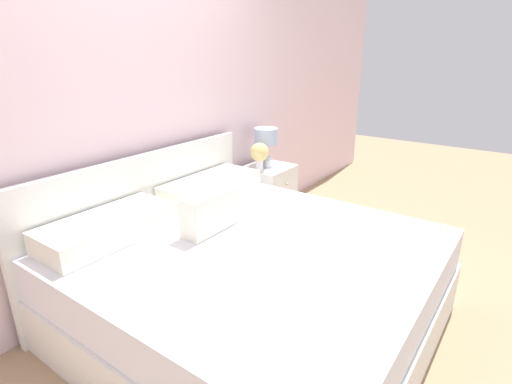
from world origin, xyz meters
TOP-DOWN VIEW (x-y plane):
  - ground_plane at (0.00, 0.00)m, footprint 12.00×12.00m
  - wall_back at (0.00, 0.07)m, footprint 8.00×0.06m
  - bed at (0.00, -0.92)m, footprint 1.92×1.96m
  - nightstand at (1.27, -0.22)m, footprint 0.43×0.42m
  - table_lamp at (1.33, -0.15)m, footprint 0.22×0.22m
  - flower_vase at (1.13, -0.22)m, footprint 0.16×0.16m
  - teacup at (1.25, -0.25)m, footprint 0.13×0.13m

SIDE VIEW (x-z plane):
  - ground_plane at x=0.00m, z-range 0.00..0.00m
  - nightstand at x=1.27m, z-range 0.00..0.62m
  - bed at x=0.00m, z-range -0.17..0.79m
  - teacup at x=1.25m, z-range 0.61..0.68m
  - flower_vase at x=1.13m, z-range 0.65..0.89m
  - table_lamp at x=1.33m, z-range 0.69..1.03m
  - wall_back at x=0.00m, z-range 0.00..2.60m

